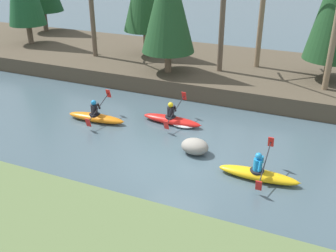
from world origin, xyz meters
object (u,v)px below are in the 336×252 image
at_px(kayaker_lead, 259,174).
at_px(kayaker_middle, 174,120).
at_px(kayaker_trailing, 96,117).
at_px(boulder_midstream, 195,146).

xyz_separation_m(kayaker_lead, kayaker_middle, (-4.30, 2.87, -0.02)).
distance_m(kayaker_lead, kayaker_trailing, 7.79).
bearing_deg(boulder_midstream, kayaker_middle, 129.60).
height_order(kayaker_middle, boulder_midstream, kayaker_middle).
distance_m(kayaker_middle, kayaker_trailing, 3.46).
relative_size(kayaker_lead, boulder_midstream, 2.63).
bearing_deg(kayaker_trailing, boulder_midstream, -14.19).
bearing_deg(boulder_midstream, kayaker_trailing, 168.99).
height_order(kayaker_trailing, boulder_midstream, kayaker_trailing).
height_order(kayaker_lead, kayaker_middle, same).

